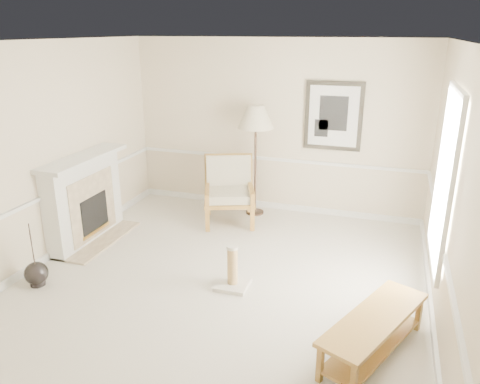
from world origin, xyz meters
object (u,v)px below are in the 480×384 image
at_px(floor_vase, 36,274).
at_px(armchair, 229,187).
at_px(bench, 374,329).
at_px(scratching_post, 232,274).
at_px(floor_lamp, 256,120).

xyz_separation_m(floor_vase, armchair, (1.57, 2.75, 0.42)).
xyz_separation_m(floor_vase, bench, (4.04, -0.05, 0.13)).
height_order(floor_vase, scratching_post, floor_vase).
bearing_deg(floor_lamp, floor_vase, -121.06).
relative_size(floor_lamp, scratching_post, 3.34).
distance_m(armchair, floor_lamp, 1.17).
bearing_deg(scratching_post, bench, -24.24).
height_order(armchair, floor_lamp, floor_lamp).
bearing_deg(floor_vase, bench, -0.70).
height_order(floor_lamp, scratching_post, floor_lamp).
distance_m(floor_lamp, scratching_post, 2.86).
relative_size(floor_vase, armchair, 0.78).
bearing_deg(scratching_post, floor_lamp, 99.91).
bearing_deg(floor_lamp, scratching_post, -80.09).
bearing_deg(bench, floor_vase, 179.30).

